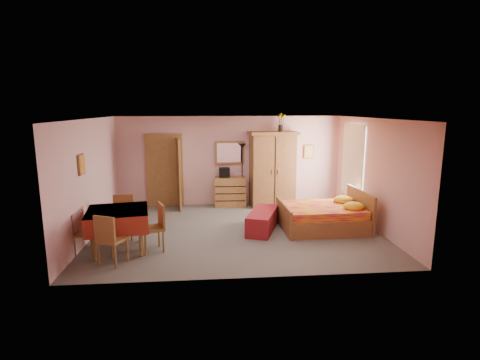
{
  "coord_description": "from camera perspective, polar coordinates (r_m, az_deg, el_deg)",
  "views": [
    {
      "loc": [
        -0.67,
        -8.37,
        2.84
      ],
      "look_at": [
        0.1,
        0.3,
        1.15
      ],
      "focal_mm": 28.0,
      "sensor_mm": 36.0,
      "label": 1
    }
  ],
  "objects": [
    {
      "name": "floor_lamp",
      "position": [
        10.95,
        0.33,
        0.82
      ],
      "size": [
        0.31,
        0.31,
        1.82
      ],
      "primitive_type": "cube",
      "rotation": [
        0.0,
        0.0,
        -0.41
      ],
      "color": "black",
      "rests_on": "floor"
    },
    {
      "name": "doorway",
      "position": [
        11.06,
        -11.4,
        1.32
      ],
      "size": [
        1.06,
        0.12,
        2.15
      ],
      "primitive_type": "cube",
      "color": "#9E6B35",
      "rests_on": "floor"
    },
    {
      "name": "sunflower_vase",
      "position": [
        10.87,
        6.26,
        8.75
      ],
      "size": [
        0.21,
        0.21,
        0.52
      ],
      "primitive_type": "cube",
      "rotation": [
        0.0,
        0.0,
        0.02
      ],
      "color": "gold",
      "rests_on": "wardrobe"
    },
    {
      "name": "chair_east",
      "position": [
        7.71,
        -13.28,
        -7.12
      ],
      "size": [
        0.56,
        0.56,
        0.96
      ],
      "primitive_type": "cube",
      "rotation": [
        0.0,
        0.0,
        1.93
      ],
      "color": "olive",
      "rests_on": "floor"
    },
    {
      "name": "wall_front",
      "position": [
        6.11,
        1.4,
        -3.61
      ],
      "size": [
        6.5,
        0.1,
        2.6
      ],
      "primitive_type": "cube",
      "color": "#D4999A",
      "rests_on": "floor"
    },
    {
      "name": "wall_right",
      "position": [
        9.37,
        19.74,
        0.88
      ],
      "size": [
        0.1,
        5.0,
        2.6
      ],
      "primitive_type": "cube",
      "color": "#D4999A",
      "rests_on": "floor"
    },
    {
      "name": "chest_of_drawers",
      "position": [
        10.91,
        -1.5,
        -1.8
      ],
      "size": [
        0.92,
        0.49,
        0.85
      ],
      "primitive_type": "cube",
      "rotation": [
        0.0,
        0.0,
        -0.04
      ],
      "color": "#A16936",
      "rests_on": "floor"
    },
    {
      "name": "bed",
      "position": [
        9.1,
        12.42,
        -4.48
      ],
      "size": [
        1.99,
        1.58,
        0.91
      ],
      "primitive_type": "cube",
      "rotation": [
        0.0,
        0.0,
        0.02
      ],
      "color": "#BD123C",
      "rests_on": "floor"
    },
    {
      "name": "picture_back",
      "position": [
        11.33,
        10.45,
        4.26
      ],
      "size": [
        0.3,
        0.04,
        0.4
      ],
      "primitive_type": "cube",
      "color": "#D8BF59",
      "rests_on": "wall_back"
    },
    {
      "name": "floor",
      "position": [
        8.86,
        -0.48,
        -7.7
      ],
      "size": [
        6.5,
        6.5,
        0.0
      ],
      "primitive_type": "plane",
      "color": "slate",
      "rests_on": "ground"
    },
    {
      "name": "picture_left",
      "position": [
        8.26,
        -23.03,
        2.18
      ],
      "size": [
        0.04,
        0.32,
        0.42
      ],
      "primitive_type": "cube",
      "color": "orange",
      "rests_on": "wall_left"
    },
    {
      "name": "wall_left",
      "position": [
        8.89,
        -21.85,
        0.22
      ],
      "size": [
        0.1,
        5.0,
        2.6
      ],
      "primitive_type": "cube",
      "color": "#D4999A",
      "rests_on": "floor"
    },
    {
      "name": "stereo",
      "position": [
        10.83,
        -2.4,
        1.15
      ],
      "size": [
        0.31,
        0.23,
        0.28
      ],
      "primitive_type": "cube",
      "rotation": [
        0.0,
        0.0,
        0.03
      ],
      "color": "black",
      "rests_on": "chest_of_drawers"
    },
    {
      "name": "chair_north",
      "position": [
        8.59,
        -17.37,
        -5.51
      ],
      "size": [
        0.48,
        0.48,
        0.95
      ],
      "primitive_type": "cube",
      "rotation": [
        0.0,
        0.0,
        3.25
      ],
      "color": "olive",
      "rests_on": "floor"
    },
    {
      "name": "bench",
      "position": [
        8.84,
        3.46,
        -6.19
      ],
      "size": [
        0.97,
        1.49,
        0.46
      ],
      "primitive_type": "cube",
      "rotation": [
        0.0,
        0.0,
        -0.35
      ],
      "color": "maroon",
      "rests_on": "floor"
    },
    {
      "name": "dining_table",
      "position": [
        7.92,
        -18.02,
        -7.31
      ],
      "size": [
        1.34,
        1.34,
        0.85
      ],
      "primitive_type": "cube",
      "rotation": [
        0.0,
        0.0,
        0.17
      ],
      "color": "maroon",
      "rests_on": "floor"
    },
    {
      "name": "ceiling",
      "position": [
        8.4,
        -0.5,
        9.35
      ],
      "size": [
        6.5,
        6.5,
        0.0
      ],
      "primitive_type": "plane",
      "rotation": [
        3.14,
        0.0,
        0.0
      ],
      "color": "brown",
      "rests_on": "wall_back"
    },
    {
      "name": "wardrobe",
      "position": [
        10.89,
        4.96,
        1.66
      ],
      "size": [
        1.44,
        0.83,
        2.17
      ],
      "primitive_type": "cube",
      "rotation": [
        0.0,
        0.0,
        0.09
      ],
      "color": "brown",
      "rests_on": "floor"
    },
    {
      "name": "wall_mirror",
      "position": [
        10.92,
        -1.6,
        4.2
      ],
      "size": [
        0.85,
        0.09,
        0.67
      ],
      "primitive_type": "cube",
      "rotation": [
        0.0,
        0.0,
        0.06
      ],
      "color": "white",
      "rests_on": "wall_back"
    },
    {
      "name": "wall_back",
      "position": [
        11.0,
        -1.54,
        2.93
      ],
      "size": [
        6.5,
        0.1,
        2.6
      ],
      "primitive_type": "cube",
      "color": "#D4999A",
      "rests_on": "floor"
    },
    {
      "name": "chair_south",
      "position": [
        7.3,
        -18.84,
        -8.47
      ],
      "size": [
        0.58,
        0.58,
        0.96
      ],
      "primitive_type": "cube",
      "rotation": [
        0.0,
        0.0,
        -0.43
      ],
      "color": "olive",
      "rests_on": "floor"
    },
    {
      "name": "window",
      "position": [
        10.42,
        16.86,
        2.85
      ],
      "size": [
        0.08,
        1.4,
        1.95
      ],
      "primitive_type": "cube",
      "color": "white",
      "rests_on": "wall_right"
    },
    {
      "name": "chair_west",
      "position": [
        8.04,
        -22.72,
        -7.41
      ],
      "size": [
        0.44,
        0.44,
        0.84
      ],
      "primitive_type": "cube",
      "rotation": [
        0.0,
        0.0,
        -1.41
      ],
      "color": "#9D6735",
      "rests_on": "floor"
    }
  ]
}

